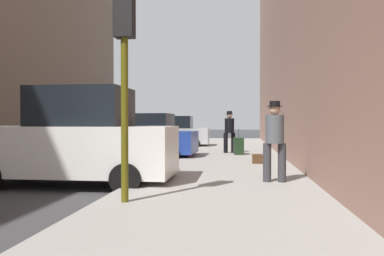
% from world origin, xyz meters
% --- Properties ---
extents(ground_plane, '(120.00, 120.00, 0.00)m').
position_xyz_m(ground_plane, '(0.00, 0.00, 0.00)').
color(ground_plane, '#38383A').
extents(sidewalk, '(4.00, 40.00, 0.15)m').
position_xyz_m(sidewalk, '(6.00, 0.00, 0.07)').
color(sidewalk, gray).
rests_on(sidewalk, ground_plane).
extents(parked_white_van, '(4.62, 2.09, 2.25)m').
position_xyz_m(parked_white_van, '(2.65, -1.90, 1.03)').
color(parked_white_van, silver).
rests_on(parked_white_van, ground_plane).
extents(parked_blue_sedan, '(4.27, 2.19, 1.79)m').
position_xyz_m(parked_blue_sedan, '(2.65, 4.16, 0.85)').
color(parked_blue_sedan, navy).
rests_on(parked_blue_sedan, ground_plane).
extents(parked_silver_sedan, '(4.25, 2.15, 1.79)m').
position_xyz_m(parked_silver_sedan, '(2.65, 10.53, 0.85)').
color(parked_silver_sedan, '#B7BABF').
rests_on(parked_silver_sedan, ground_plane).
extents(fire_hydrant, '(0.42, 0.22, 0.70)m').
position_xyz_m(fire_hydrant, '(4.45, 4.11, 0.50)').
color(fire_hydrant, red).
rests_on(fire_hydrant, sidewalk).
extents(traffic_light, '(0.32, 0.32, 3.60)m').
position_xyz_m(traffic_light, '(4.50, -4.11, 2.76)').
color(traffic_light, '#514C0F').
rests_on(traffic_light, sidewalk).
extents(pedestrian_with_fedora, '(0.52, 0.45, 1.78)m').
position_xyz_m(pedestrian_with_fedora, '(5.96, 5.86, 1.14)').
color(pedestrian_with_fedora, black).
rests_on(pedestrian_with_fedora, sidewalk).
extents(pedestrian_with_beanie, '(0.50, 0.40, 1.78)m').
position_xyz_m(pedestrian_with_beanie, '(7.14, -1.72, 1.14)').
color(pedestrian_with_beanie, '#333338').
rests_on(pedestrian_with_beanie, sidewalk).
extents(rolling_suitcase, '(0.43, 0.60, 1.04)m').
position_xyz_m(rolling_suitcase, '(6.35, 5.13, 0.49)').
color(rolling_suitcase, black).
rests_on(rolling_suitcase, sidewalk).
extents(duffel_bag, '(0.32, 0.44, 0.28)m').
position_xyz_m(duffel_bag, '(6.95, 1.99, 0.29)').
color(duffel_bag, '#472D19').
rests_on(duffel_bag, sidewalk).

